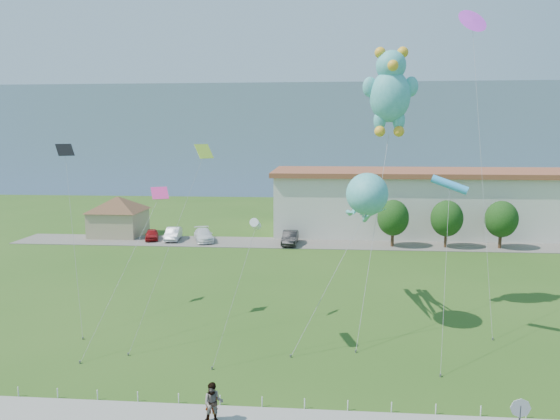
% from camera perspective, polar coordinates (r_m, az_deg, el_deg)
% --- Properties ---
extents(ground, '(160.00, 160.00, 0.00)m').
position_cam_1_polar(ground, '(26.27, 0.60, -20.24)').
color(ground, '#2B5116').
rests_on(ground, ground).
extents(parking_strip, '(70.00, 6.00, 0.06)m').
position_cam_1_polar(parking_strip, '(59.37, 2.93, -3.82)').
color(parking_strip, '#59544C').
rests_on(parking_strip, ground).
extents(hill_ridge, '(160.00, 50.00, 25.00)m').
position_cam_1_polar(hill_ridge, '(143.01, 3.96, 8.36)').
color(hill_ridge, '#748BA0').
rests_on(hill_ridge, ground).
extents(pavilion, '(9.20, 9.20, 5.00)m').
position_cam_1_polar(pavilion, '(66.83, -18.00, -0.24)').
color(pavilion, tan).
rests_on(pavilion, ground).
extents(warehouse, '(61.00, 15.00, 8.20)m').
position_cam_1_polar(warehouse, '(71.82, 24.40, 0.88)').
color(warehouse, beige).
rests_on(warehouse, ground).
extents(stop_sign, '(0.80, 0.07, 2.50)m').
position_cam_1_polar(stop_sign, '(23.05, 25.74, -20.21)').
color(stop_sign, slate).
rests_on(stop_sign, ground).
extents(rope_fence, '(26.05, 0.05, 0.50)m').
position_cam_1_polar(rope_fence, '(25.02, 0.38, -21.16)').
color(rope_fence, white).
rests_on(rope_fence, ground).
extents(tree_near, '(3.60, 3.60, 5.47)m').
position_cam_1_polar(tree_near, '(58.35, 12.79, -0.88)').
color(tree_near, '#3F2B19').
rests_on(tree_near, ground).
extents(tree_mid, '(3.60, 3.60, 5.47)m').
position_cam_1_polar(tree_mid, '(59.52, 18.52, -0.93)').
color(tree_mid, '#3F2B19').
rests_on(tree_mid, ground).
extents(tree_far, '(3.60, 3.60, 5.47)m').
position_cam_1_polar(tree_far, '(61.25, 23.97, -0.97)').
color(tree_far, '#3F2B19').
rests_on(tree_far, ground).
extents(pedestrian_left, '(0.63, 0.47, 1.58)m').
position_cam_1_polar(pedestrian_left, '(23.85, -7.81, -21.07)').
color(pedestrian_left, gray).
rests_on(pedestrian_left, sidewalk).
extents(pedestrian_right, '(0.97, 0.80, 1.84)m').
position_cam_1_polar(pedestrian_right, '(23.63, -7.64, -21.01)').
color(pedestrian_right, gray).
rests_on(pedestrian_right, sidewalk).
extents(parked_car_red, '(2.52, 4.03, 1.28)m').
position_cam_1_polar(parked_car_red, '(63.03, -14.45, -2.74)').
color(parked_car_red, '#9F1316').
rests_on(parked_car_red, parking_strip).
extents(parked_car_silver, '(2.09, 4.69, 1.49)m').
position_cam_1_polar(parked_car_silver, '(62.33, -12.12, -2.68)').
color(parked_car_silver, silver).
rests_on(parked_car_silver, parking_strip).
extents(parked_car_white, '(3.60, 5.43, 1.46)m').
position_cam_1_polar(parked_car_white, '(60.99, -8.73, -2.85)').
color(parked_car_white, white).
rests_on(parked_car_white, parking_strip).
extents(parked_car_black, '(1.87, 4.83, 1.57)m').
position_cam_1_polar(parked_car_black, '(58.49, 1.15, -3.18)').
color(parked_car_black, black).
rests_on(parked_car_black, parking_strip).
extents(octopus_kite, '(6.00, 11.32, 10.29)m').
position_cam_1_polar(octopus_kite, '(33.69, 9.72, 0.91)').
color(octopus_kite, teal).
rests_on(octopus_kite, ground).
extents(teddy_bear_kite, '(4.54, 9.10, 18.68)m').
position_cam_1_polar(teddy_bear_kite, '(36.34, 12.49, 13.28)').
color(teddy_bear_kite, teal).
rests_on(teddy_bear_kite, ground).
extents(small_kite_white, '(2.36, 4.22, 7.98)m').
position_cam_1_polar(small_kite_white, '(28.95, -2.84, -1.75)').
color(small_kite_white, white).
rests_on(small_kite_white, ground).
extents(small_kite_cyan, '(1.69, 6.70, 10.13)m').
position_cam_1_polar(small_kite_cyan, '(31.98, 18.81, 2.61)').
color(small_kite_cyan, '#33A1E6').
rests_on(small_kite_cyan, ground).
extents(small_kite_pink, '(3.09, 8.40, 9.20)m').
position_cam_1_polar(small_kite_pink, '(34.43, -14.38, 0.13)').
color(small_kite_pink, '#EB3487').
rests_on(small_kite_pink, ground).
extents(small_kite_black, '(4.09, 6.38, 12.08)m').
position_cam_1_polar(small_kite_black, '(38.07, -23.19, 4.24)').
color(small_kite_black, black).
rests_on(small_kite_black, ground).
extents(small_kite_yellow, '(4.10, 6.37, 12.06)m').
position_cam_1_polar(small_kite_yellow, '(32.66, -9.59, 4.19)').
color(small_kite_yellow, '#C7EF38').
rests_on(small_kite_yellow, ground).
extents(small_kite_purple, '(1.80, 10.79, 22.01)m').
position_cam_1_polar(small_kite_purple, '(42.68, 21.18, 18.82)').
color(small_kite_purple, purple).
rests_on(small_kite_purple, ground).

